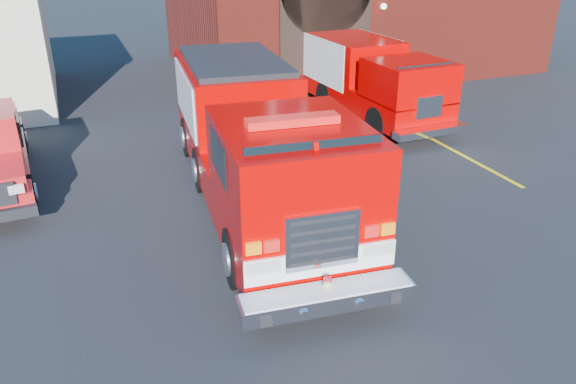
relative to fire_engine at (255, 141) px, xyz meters
name	(u,v)px	position (x,y,z in m)	size (l,w,h in m)	color
ground	(267,225)	(-0.15, -1.16, -1.51)	(100.00, 100.00, 0.00)	black
parking_stripe_near	(483,166)	(6.35, -0.16, -1.51)	(0.12, 3.00, 0.01)	#DDB90B
parking_stripe_mid	(420,132)	(6.35, 2.84, -1.51)	(0.12, 3.00, 0.01)	#DDB90B
parking_stripe_far	(373,107)	(6.35, 5.84, -1.51)	(0.12, 3.00, 0.01)	#DDB90B
fire_engine	(255,141)	(0.00, 0.00, 0.00)	(3.50, 9.69, 2.92)	black
secondary_truck	(364,74)	(5.69, 5.45, -0.18)	(2.64, 7.62, 2.44)	black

